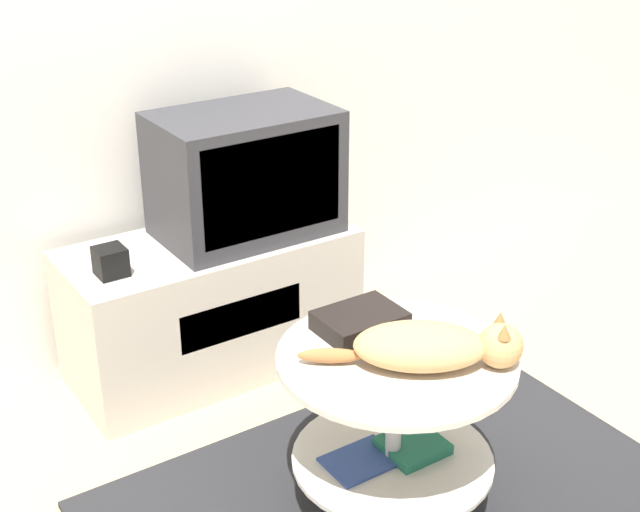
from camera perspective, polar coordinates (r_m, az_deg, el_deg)
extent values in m
plane|color=tan|center=(2.68, 5.06, -15.91)|extent=(12.00, 12.00, 0.00)
cube|color=#28282B|center=(2.68, 5.07, -15.75)|extent=(1.63, 1.11, 0.02)
cube|color=beige|center=(3.21, -6.94, -3.10)|extent=(1.01, 0.46, 0.50)
cube|color=#B7AD9E|center=(3.01, -5.04, -3.96)|extent=(0.45, 0.01, 0.14)
cube|color=#333338|center=(3.08, -4.84, 5.29)|extent=(0.60, 0.39, 0.44)
cube|color=black|center=(2.92, -3.03, 4.45)|extent=(0.52, 0.01, 0.34)
cube|color=black|center=(2.89, -13.26, -0.35)|extent=(0.09, 0.09, 0.09)
cylinder|color=#B2B2B7|center=(2.68, 4.54, -15.25)|extent=(0.27, 0.27, 0.01)
cylinder|color=#B7B7BC|center=(2.53, 4.72, -11.26)|extent=(0.04, 0.04, 0.47)
cylinder|color=beige|center=(2.58, 4.66, -12.77)|extent=(0.57, 0.57, 0.01)
cylinder|color=beige|center=(2.40, 4.93, -6.51)|extent=(0.65, 0.65, 0.02)
cube|color=#1E664C|center=(2.60, 5.95, -11.98)|extent=(0.17, 0.16, 0.03)
cube|color=#2D478C|center=(2.55, 2.62, -12.96)|extent=(0.20, 0.15, 0.01)
cube|color=black|center=(2.49, 2.57, -4.19)|extent=(0.23, 0.17, 0.06)
ellipsoid|color=tan|center=(2.33, 6.43, -5.75)|extent=(0.40, 0.36, 0.11)
sphere|color=tan|center=(2.35, 11.46, -5.65)|extent=(0.12, 0.12, 0.12)
cone|color=#B2703D|center=(2.35, 11.46, -3.95)|extent=(0.04, 0.04, 0.04)
cone|color=#B2703D|center=(2.30, 11.73, -4.74)|extent=(0.04, 0.04, 0.04)
ellipsoid|color=#B2703D|center=(2.33, 0.67, -6.40)|extent=(0.17, 0.13, 0.04)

